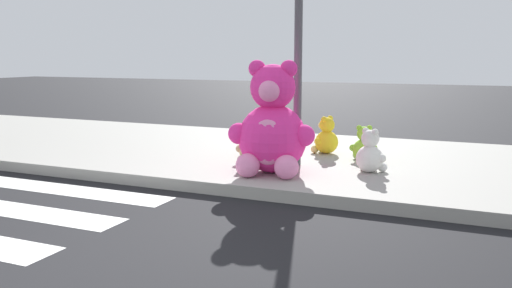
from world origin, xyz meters
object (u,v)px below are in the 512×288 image
plush_pink_large (272,128)px  plush_red (255,140)px  plush_yellow (326,138)px  plush_white (371,155)px  sign_pole (298,41)px  plush_lime (364,146)px  plush_tan (250,147)px

plush_pink_large → plush_red: (-0.68, 1.01, -0.34)m
plush_yellow → plush_white: size_ratio=1.01×
sign_pole → plush_lime: 1.81m
plush_lime → plush_red: bearing=-170.9°
plush_pink_large → plush_lime: plush_pink_large is taller
plush_lime → plush_tan: (-1.45, -0.77, 0.01)m
plush_yellow → plush_lime: size_ratio=1.13×
plush_yellow → plush_tan: bearing=-125.0°
plush_white → plush_pink_large: bearing=-154.8°
plush_pink_large → plush_tan: bearing=136.3°
sign_pole → plush_red: (-0.82, 0.42, -1.46)m
plush_yellow → plush_white: 1.40m
plush_lime → plush_white: size_ratio=0.90×
plush_pink_large → plush_white: bearing=25.2°
plush_red → plush_tan: 0.54m
sign_pole → plush_yellow: bearing=83.4°
sign_pole → plush_tan: sign_pole is taller
plush_pink_large → sign_pole: bearing=76.7°
plush_tan → plush_lime: bearing=27.9°
plush_pink_large → plush_yellow: bearing=80.9°
sign_pole → plush_white: bearing=-2.5°
plush_pink_large → plush_tan: size_ratio=2.64×
plush_red → plush_tan: size_ratio=1.09×
plush_red → plush_white: plush_red is taller
plush_red → plush_tan: bearing=-72.9°
plush_red → plush_lime: (1.60, 0.26, -0.03)m
plush_white → plush_tan: (-1.69, -0.05, -0.01)m
plush_lime → plush_white: 0.76m
plush_yellow → plush_tan: (-0.78, -1.12, -0.01)m
plush_pink_large → plush_white: (1.16, 0.55, -0.35)m
plush_lime → plush_tan: bearing=-152.1°
plush_pink_large → plush_tan: plush_pink_large is taller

